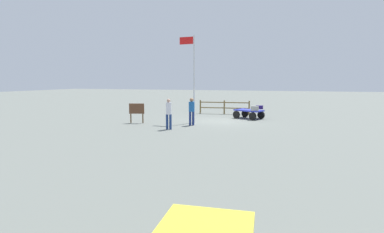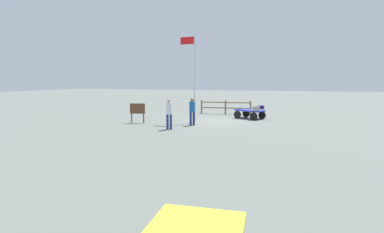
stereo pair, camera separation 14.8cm
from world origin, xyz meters
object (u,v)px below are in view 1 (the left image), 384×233
object	(u,v)px
suitcase_maroon	(259,107)
flagpole	(193,72)
luggage_cart	(248,112)
signboard	(137,110)
worker_trailing	(169,112)
worker_lead	(192,109)
suitcase_dark	(255,108)

from	to	relation	value
suitcase_maroon	flagpole	xyz separation A→B (m)	(3.99, 3.99, 2.54)
luggage_cart	signboard	xyz separation A→B (m)	(6.70, 4.62, 0.38)
suitcase_maroon	signboard	distance (m)	9.15
flagpole	signboard	xyz separation A→B (m)	(3.42, 1.37, -2.48)
luggage_cart	worker_trailing	bearing A→B (deg)	59.78
suitcase_maroon	worker_lead	distance (m)	6.37
suitcase_maroon	worker_trailing	bearing A→B (deg)	58.09
suitcase_dark	worker_lead	distance (m)	5.17
flagpole	worker_lead	bearing A→B (deg)	104.99
luggage_cart	worker_lead	bearing A→B (deg)	56.57
suitcase_maroon	worker_lead	xyz separation A→B (m)	(3.67, 5.21, 0.23)
suitcase_dark	flagpole	world-z (taller)	flagpole
luggage_cart	suitcase_dark	size ratio (longest dim) A/B	4.21
suitcase_maroon	suitcase_dark	xyz separation A→B (m)	(0.20, 1.38, 0.03)
luggage_cart	suitcase_maroon	distance (m)	1.08
signboard	flagpole	bearing A→B (deg)	-158.16
luggage_cart	signboard	bearing A→B (deg)	34.59
suitcase_maroon	flagpole	bearing A→B (deg)	44.95
worker_lead	worker_trailing	distance (m)	2.06
luggage_cart	worker_trailing	distance (m)	7.40
worker_trailing	flagpole	bearing A→B (deg)	-97.98
worker_trailing	flagpole	distance (m)	3.92
worker_trailing	signboard	size ratio (longest dim) A/B	1.36
suitcase_maroon	worker_trailing	xyz separation A→B (m)	(4.43, 7.12, 0.22)
suitcase_maroon	worker_lead	bearing A→B (deg)	54.85
suitcase_maroon	flagpole	size ratio (longest dim) A/B	0.09
worker_lead	flagpole	distance (m)	2.64
suitcase_maroon	suitcase_dark	size ratio (longest dim) A/B	0.96
luggage_cart	flagpole	world-z (taller)	flagpole
suitcase_dark	signboard	size ratio (longest dim) A/B	0.42
luggage_cart	flagpole	xyz separation A→B (m)	(3.28, 3.25, 2.86)
suitcase_dark	flagpole	xyz separation A→B (m)	(3.79, 2.61, 2.51)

